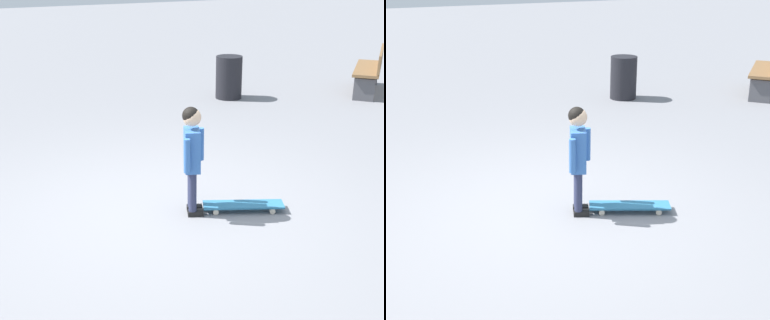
% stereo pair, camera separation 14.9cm
% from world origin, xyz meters
% --- Properties ---
extents(ground_plane, '(50.00, 50.00, 0.00)m').
position_xyz_m(ground_plane, '(0.00, 0.00, 0.00)').
color(ground_plane, gray).
extents(child_person, '(0.33, 0.29, 1.06)m').
position_xyz_m(child_person, '(0.27, -0.15, 0.66)').
color(child_person, '#2D3351').
rests_on(child_person, ground).
extents(skateboard, '(0.79, 0.52, 0.07)m').
position_xyz_m(skateboard, '(0.73, -0.35, 0.06)').
color(skateboard, teal).
rests_on(skateboard, ground).
extents(street_bench, '(1.50, 1.38, 0.80)m').
position_xyz_m(street_bench, '(5.52, 2.62, 0.42)').
color(street_bench, brown).
rests_on(street_bench, ground).
extents(trash_bin, '(0.46, 0.46, 0.74)m').
position_xyz_m(trash_bin, '(3.00, 3.51, 0.37)').
color(trash_bin, black).
rests_on(trash_bin, ground).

